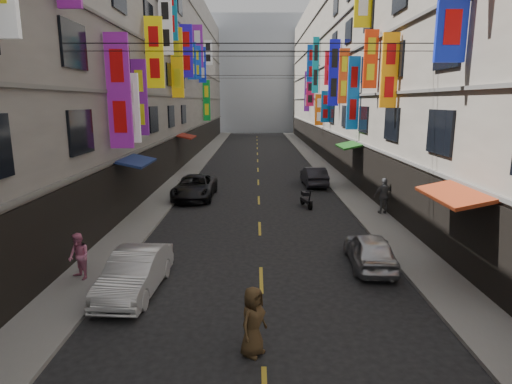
{
  "coord_description": "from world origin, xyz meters",
  "views": [
    {
      "loc": [
        -0.18,
        4.36,
        5.95
      ],
      "look_at": [
        -0.18,
        12.82,
        4.16
      ],
      "focal_mm": 30.0,
      "sensor_mm": 36.0,
      "label": 1
    }
  ],
  "objects_px": {
    "car_right_far": "(314,176)",
    "car_left_mid": "(135,272)",
    "scooter_far_right": "(306,200)",
    "pedestrian_lfar": "(79,256)",
    "car_right_mid": "(370,250)",
    "pedestrian_crossing": "(253,321)",
    "pedestrian_rfar": "(384,196)",
    "car_left_far": "(195,187)"
  },
  "relations": [
    {
      "from": "pedestrian_crossing",
      "to": "car_right_far",
      "type": "bearing_deg",
      "value": 23.02
    },
    {
      "from": "pedestrian_lfar",
      "to": "car_right_far",
      "type": "bearing_deg",
      "value": 98.46
    },
    {
      "from": "car_left_mid",
      "to": "car_left_far",
      "type": "relative_size",
      "value": 0.79
    },
    {
      "from": "car_left_mid",
      "to": "car_right_far",
      "type": "height_order",
      "value": "car_right_far"
    },
    {
      "from": "scooter_far_right",
      "to": "car_left_mid",
      "type": "distance_m",
      "value": 13.11
    },
    {
      "from": "car_left_mid",
      "to": "pedestrian_rfar",
      "type": "distance_m",
      "value": 14.15
    },
    {
      "from": "car_left_mid",
      "to": "pedestrian_rfar",
      "type": "xyz_separation_m",
      "value": [
        10.6,
        9.37,
        0.4
      ]
    },
    {
      "from": "car_right_mid",
      "to": "pedestrian_rfar",
      "type": "distance_m",
      "value": 7.64
    },
    {
      "from": "pedestrian_lfar",
      "to": "scooter_far_right",
      "type": "bearing_deg",
      "value": 89.31
    },
    {
      "from": "scooter_far_right",
      "to": "car_right_far",
      "type": "relative_size",
      "value": 0.43
    },
    {
      "from": "pedestrian_rfar",
      "to": "pedestrian_crossing",
      "type": "relative_size",
      "value": 1.12
    },
    {
      "from": "car_right_far",
      "to": "pedestrian_crossing",
      "type": "height_order",
      "value": "pedestrian_crossing"
    },
    {
      "from": "car_left_far",
      "to": "pedestrian_lfar",
      "type": "distance_m",
      "value": 12.91
    },
    {
      "from": "pedestrian_lfar",
      "to": "pedestrian_crossing",
      "type": "xyz_separation_m",
      "value": [
        5.83,
        -4.19,
        -0.06
      ]
    },
    {
      "from": "scooter_far_right",
      "to": "car_right_mid",
      "type": "bearing_deg",
      "value": 85.38
    },
    {
      "from": "car_right_mid",
      "to": "pedestrian_rfar",
      "type": "bearing_deg",
      "value": -106.99
    },
    {
      "from": "car_right_far",
      "to": "pedestrian_rfar",
      "type": "bearing_deg",
      "value": 105.15
    },
    {
      "from": "scooter_far_right",
      "to": "car_left_far",
      "type": "height_order",
      "value": "car_left_far"
    },
    {
      "from": "car_left_mid",
      "to": "car_right_far",
      "type": "bearing_deg",
      "value": 69.07
    },
    {
      "from": "car_left_mid",
      "to": "scooter_far_right",
      "type": "bearing_deg",
      "value": 62.66
    },
    {
      "from": "car_left_far",
      "to": "pedestrian_crossing",
      "type": "relative_size",
      "value": 3.02
    },
    {
      "from": "scooter_far_right",
      "to": "pedestrian_rfar",
      "type": "relative_size",
      "value": 0.93
    },
    {
      "from": "car_left_mid",
      "to": "pedestrian_rfar",
      "type": "bearing_deg",
      "value": 44.93
    },
    {
      "from": "car_left_mid",
      "to": "car_right_mid",
      "type": "relative_size",
      "value": 1.1
    },
    {
      "from": "car_left_mid",
      "to": "pedestrian_rfar",
      "type": "relative_size",
      "value": 2.14
    },
    {
      "from": "car_left_mid",
      "to": "pedestrian_crossing",
      "type": "height_order",
      "value": "pedestrian_crossing"
    },
    {
      "from": "scooter_far_right",
      "to": "pedestrian_lfar",
      "type": "height_order",
      "value": "pedestrian_lfar"
    },
    {
      "from": "pedestrian_lfar",
      "to": "pedestrian_rfar",
      "type": "xyz_separation_m",
      "value": [
        12.68,
        8.58,
        0.17
      ]
    },
    {
      "from": "car_right_mid",
      "to": "pedestrian_lfar",
      "type": "height_order",
      "value": "pedestrian_lfar"
    },
    {
      "from": "pedestrian_lfar",
      "to": "pedestrian_rfar",
      "type": "distance_m",
      "value": 15.31
    },
    {
      "from": "car_right_mid",
      "to": "car_right_far",
      "type": "height_order",
      "value": "car_right_far"
    },
    {
      "from": "pedestrian_crossing",
      "to": "scooter_far_right",
      "type": "bearing_deg",
      "value": 23.02
    },
    {
      "from": "car_right_far",
      "to": "pedestrian_rfar",
      "type": "xyz_separation_m",
      "value": [
        2.6,
        -8.28,
        0.39
      ]
    },
    {
      "from": "pedestrian_lfar",
      "to": "pedestrian_crossing",
      "type": "height_order",
      "value": "pedestrian_crossing"
    },
    {
      "from": "car_left_far",
      "to": "pedestrian_rfar",
      "type": "xyz_separation_m",
      "value": [
        10.6,
        -4.16,
        0.36
      ]
    },
    {
      "from": "car_right_mid",
      "to": "car_left_far",
      "type": "bearing_deg",
      "value": -51.82
    },
    {
      "from": "pedestrian_rfar",
      "to": "pedestrian_lfar",
      "type": "bearing_deg",
      "value": 28.73
    },
    {
      "from": "car_left_mid",
      "to": "car_right_mid",
      "type": "bearing_deg",
      "value": 18.86
    },
    {
      "from": "pedestrian_rfar",
      "to": "pedestrian_crossing",
      "type": "bearing_deg",
      "value": 56.44
    },
    {
      "from": "car_right_far",
      "to": "car_left_mid",
      "type": "bearing_deg",
      "value": 63.35
    },
    {
      "from": "scooter_far_right",
      "to": "pedestrian_rfar",
      "type": "bearing_deg",
      "value": 141.38
    },
    {
      "from": "scooter_far_right",
      "to": "car_right_mid",
      "type": "relative_size",
      "value": 0.48
    }
  ]
}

